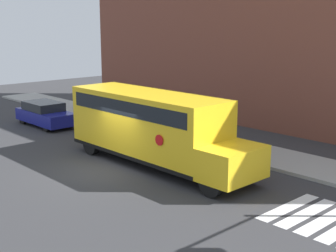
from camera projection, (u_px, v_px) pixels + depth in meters
The scene contains 5 objects.
ground_plane at pixel (109, 169), 20.17m from camera, with size 60.00×60.00×0.00m, color #333335.
sidewalk_strip at pixel (210, 142), 24.48m from camera, with size 44.00×3.00×0.15m.
building_backdrop at pixel (285, 30), 27.59m from camera, with size 32.00×4.00×11.51m.
school_bus at pixel (152, 124), 20.47m from camera, with size 9.76×2.57×3.19m.
parked_car at pixel (45, 114), 28.53m from camera, with size 4.42×1.83×1.45m.
Camera 1 is at (15.84, -11.29, 6.20)m, focal length 50.00 mm.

